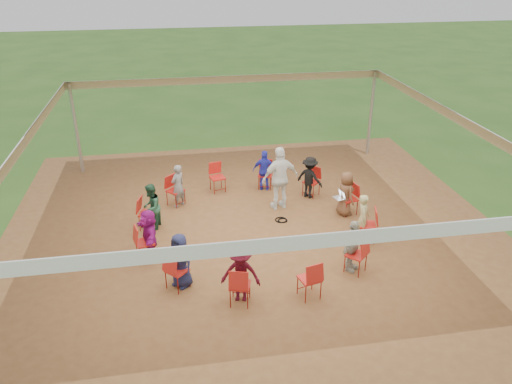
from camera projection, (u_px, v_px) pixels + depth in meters
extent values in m
plane|color=#2A5019|center=(255.00, 234.00, 13.02)|extent=(80.00, 80.00, 0.00)
plane|color=brown|center=(255.00, 234.00, 13.02)|extent=(13.00, 13.00, 0.00)
cylinder|color=#B2B2B7|center=(76.00, 129.00, 16.05)|extent=(0.12, 0.12, 3.00)
cylinder|color=#B2B2B7|center=(371.00, 114.00, 17.57)|extent=(0.12, 0.12, 3.00)
plane|color=white|center=(255.00, 124.00, 11.72)|extent=(10.30, 10.30, 0.00)
cube|color=white|center=(315.00, 241.00, 7.20)|extent=(10.30, 0.03, 0.24)
cube|color=white|center=(229.00, 79.00, 16.34)|extent=(10.30, 0.03, 0.24)
cube|color=white|center=(25.00, 142.00, 10.98)|extent=(0.03, 10.30, 0.24)
cube|color=white|center=(456.00, 118.00, 12.55)|extent=(0.03, 10.30, 0.24)
imported|color=brown|center=(346.00, 194.00, 13.73)|extent=(0.49, 0.69, 1.27)
imported|color=black|center=(310.00, 177.00, 14.72)|extent=(0.86, 0.87, 1.27)
imported|color=#282EB9|center=(265.00, 171.00, 15.18)|extent=(0.82, 0.57, 1.27)
imported|color=slate|center=(178.00, 186.00, 14.19)|extent=(0.55, 0.54, 1.27)
imported|color=#244F37|center=(151.00, 207.00, 13.01)|extent=(0.51, 0.69, 1.27)
imported|color=#95157B|center=(149.00, 234.00, 11.75)|extent=(0.72, 1.25, 1.27)
imported|color=#1C1F42|center=(180.00, 260.00, 10.76)|extent=(0.68, 0.69, 1.27)
imported|color=#440914|center=(241.00, 274.00, 10.30)|extent=(0.90, 0.62, 1.27)
imported|color=#AEAC9B|center=(352.00, 246.00, 11.29)|extent=(0.80, 0.79, 1.27)
imported|color=tan|center=(363.00, 218.00, 12.48)|extent=(0.42, 0.53, 1.27)
imported|color=white|center=(280.00, 178.00, 13.97)|extent=(1.18, 0.78, 1.85)
torus|color=black|center=(281.00, 220.00, 13.67)|extent=(0.39, 0.39, 0.03)
torus|color=black|center=(283.00, 220.00, 13.64)|extent=(0.32, 0.32, 0.03)
cube|color=#B7B7BC|center=(338.00, 198.00, 13.70)|extent=(0.29, 0.36, 0.01)
cube|color=#B7B7BC|center=(342.00, 194.00, 13.69)|extent=(0.14, 0.32, 0.20)
cube|color=#CCE0FF|center=(342.00, 194.00, 13.68)|extent=(0.11, 0.28, 0.17)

